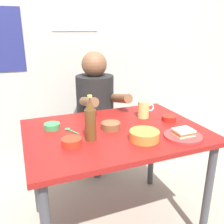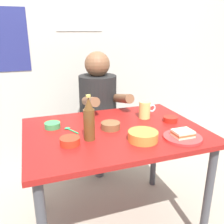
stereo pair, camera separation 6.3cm
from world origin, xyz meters
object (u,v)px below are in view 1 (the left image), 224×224
beer_mug (144,109)px  sauce_bowl_chili (72,141)px  person_seated (95,100)px  plate_orange (183,136)px  sandwich (183,132)px  beer_bottle (90,120)px  stool (96,143)px  dining_table (115,143)px

beer_mug → sauce_bowl_chili: size_ratio=1.15×
person_seated → plate_orange: bearing=-73.9°
plate_orange → beer_mug: (-0.05, 0.38, 0.05)m
sandwich → beer_bottle: beer_bottle is taller
stool → beer_bottle: beer_bottle is taller
dining_table → stool: 0.70m
dining_table → beer_bottle: 0.29m
stool → beer_mug: bearing=-68.0°
plate_orange → beer_bottle: beer_bottle is taller
dining_table → beer_mug: 0.34m
sauce_bowl_chili → sandwich: bearing=-12.4°
beer_mug → sauce_bowl_chili: 0.63m
stool → sandwich: sandwich is taller
stool → sandwich: bearing=-74.1°
plate_orange → beer_mug: size_ratio=1.75×
stool → plate_orange: (0.25, -0.88, 0.40)m
beer_mug → beer_bottle: 0.51m
dining_table → plate_orange: bearing=-38.1°
sandwich → sauce_bowl_chili: size_ratio=1.00×
plate_orange → sauce_bowl_chili: bearing=167.6°
dining_table → person_seated: size_ratio=1.53×
person_seated → beer_mug: bearing=-67.6°
beer_mug → sandwich: bearing=-82.6°
sandwich → sauce_bowl_chili: bearing=167.6°
sandwich → sauce_bowl_chili: 0.64m
beer_mug → sauce_bowl_chili: (-0.58, -0.25, -0.04)m
person_seated → sandwich: 0.91m
person_seated → plate_orange: person_seated is taller
dining_table → stool: size_ratio=2.44×
beer_mug → beer_bottle: size_ratio=0.48×
person_seated → sauce_bowl_chili: 0.82m
sandwich → beer_mug: beer_mug is taller
beer_bottle → sauce_bowl_chili: (-0.12, -0.03, -0.10)m
person_seated → beer_mug: size_ratio=5.71×
stool → sauce_bowl_chili: size_ratio=4.09×
sandwich → beer_bottle: (-0.51, 0.16, 0.09)m
plate_orange → sauce_bowl_chili: sauce_bowl_chili is taller
plate_orange → sandwich: 0.02m
dining_table → person_seated: 0.63m
stool → person_seated: 0.42m
sandwich → beer_bottle: 0.54m
dining_table → sandwich: size_ratio=10.00×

